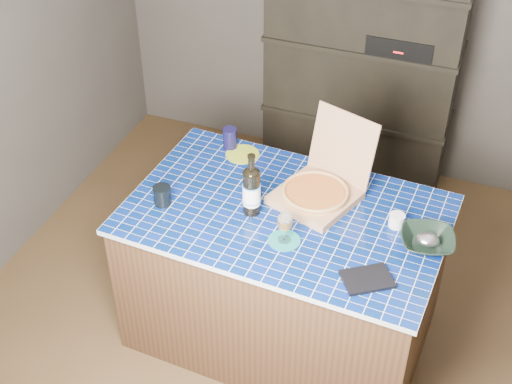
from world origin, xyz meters
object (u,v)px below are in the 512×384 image
at_px(mead_bottle, 252,190).
at_px(dvd_case, 367,279).
at_px(pizza_box, 318,190).
at_px(kitchen_island, 284,274).
at_px(bowl, 427,241).
at_px(wine_glass, 285,222).

relative_size(mead_bottle, dvd_case, 1.59).
relative_size(pizza_box, mead_bottle, 1.58).
xyz_separation_m(kitchen_island, bowl, (0.68, 0.00, 0.45)).
bearing_deg(dvd_case, bowl, 112.80).
height_order(mead_bottle, wine_glass, mead_bottle).
bearing_deg(dvd_case, pizza_box, -176.76).
xyz_separation_m(mead_bottle, bowl, (0.84, 0.06, -0.10)).
bearing_deg(wine_glass, pizza_box, 81.75).
bearing_deg(mead_bottle, dvd_case, -22.24).
bearing_deg(pizza_box, kitchen_island, -105.62).
relative_size(kitchen_island, pizza_box, 2.98).
relative_size(mead_bottle, bowl, 1.36).
distance_m(mead_bottle, dvd_case, 0.70).
relative_size(wine_glass, bowl, 0.65).
height_order(pizza_box, bowl, pizza_box).
distance_m(pizza_box, wine_glass, 0.37).
bearing_deg(wine_glass, dvd_case, -15.39).
height_order(pizza_box, mead_bottle, pizza_box).
xyz_separation_m(kitchen_island, mead_bottle, (-0.16, -0.05, 0.55)).
distance_m(wine_glass, dvd_case, 0.45).
height_order(kitchen_island, wine_glass, wine_glass).
distance_m(pizza_box, bowl, 0.59).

